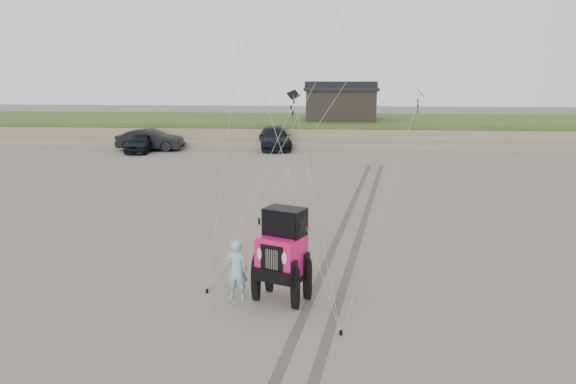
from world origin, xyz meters
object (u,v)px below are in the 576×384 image
Objects in this scene: cabin at (341,102)px; truck_a at (142,143)px; truck_c at (275,138)px; truck_b at (150,140)px; jeep at (282,265)px; man at (236,269)px.

cabin is 17.96m from truck_a.
truck_b is at bearing -179.99° from truck_c.
cabin reaches higher than truck_b.
truck_c is at bearing 119.49° from jeep.
man is (-3.47, -36.19, -2.38)m from cabin.
jeep is at bearing -156.22° from truck_b.
truck_a is 29.84m from jeep.
jeep is at bearing -93.48° from cabin.
jeep reaches higher than truck_c.
truck_a is at bearing -148.36° from cabin.
jeep is at bearing -93.55° from truck_c.
truck_b is 9.66m from truck_c.
cabin is 8.97m from truck_c.
man is at bearing -158.41° from truck_b.
truck_a is at bearing 139.24° from jeep.
cabin is 1.27× the size of truck_b.
truck_c is at bearing -127.48° from cabin.
truck_b reaches higher than truck_a.
truck_a is 0.84× the size of truck_b.
man is (11.32, -27.74, 0.03)m from truck_b.
truck_c is 3.35× the size of man.
cabin is at bearing 32.84° from truck_a.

